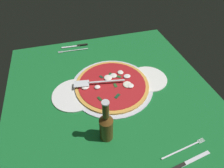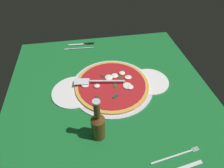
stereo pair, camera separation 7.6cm
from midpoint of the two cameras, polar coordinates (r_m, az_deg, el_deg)
The scene contains 10 objects.
ground_plane at distance 100.85cm, azimuth 1.29°, elevation -1.92°, with size 107.94×107.94×0.80cm, color #16642A.
checker_pattern at distance 100.53cm, azimuth 1.30°, elevation -1.74°, with size 107.94×107.94×0.10cm.
pizza_pan at distance 101.84cm, azimuth 2.15°, elevation -0.65°, with size 44.74×44.74×0.82cm, color silver.
dinner_plate_left at distance 107.10cm, azimuth 13.46°, elevation 0.69°, with size 21.28×21.28×1.00cm, color white.
dinner_plate_right at distance 99.80cm, azimuth -9.43°, elevation -2.48°, with size 23.45×23.45×1.00cm, color silver.
pizza at distance 101.13cm, azimuth 2.21°, elevation -0.17°, with size 40.16×40.16×2.47cm.
pizza_server at distance 99.82cm, azimuth -2.36°, elevation 0.81°, with size 27.33×7.45×1.00cm.
place_setting_near at distance 133.92cm, azimuth -7.71°, elevation 11.32°, with size 22.22×12.29×1.40cm.
place_setting_far at distance 82.47cm, azimuth 21.52°, elevation -22.02°, with size 21.49×13.40×1.40cm.
beer_bottle at distance 76.12cm, azimuth -1.33°, elevation -12.54°, with size 5.69×5.69×22.98cm.
Camera 2 is at (10.41, 69.42, 72.18)cm, focal length 29.76 mm.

